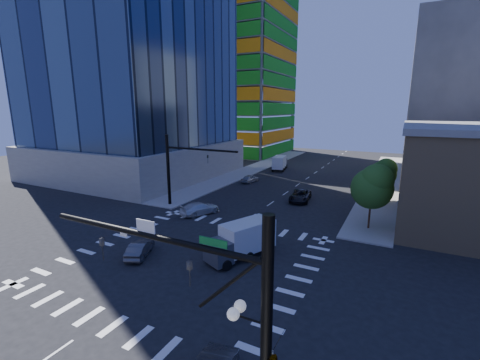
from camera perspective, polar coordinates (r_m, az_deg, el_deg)
The scene contains 15 objects.
ground at distance 27.86m, azimuth -8.80°, elevation -13.73°, with size 160.00×160.00×0.00m, color black.
road_markings at distance 27.86m, azimuth -8.80°, elevation -13.72°, with size 20.00×20.00×0.01m, color silver.
sidewalk_ne at distance 61.36m, azimuth 24.23°, elevation -0.04°, with size 5.00×60.00×0.15m, color gray.
sidewalk_nw at distance 67.16m, azimuth 2.49°, elevation 2.07°, with size 5.00×60.00×0.15m, color gray.
construction_building at distance 93.12m, azimuth -0.25°, elevation 20.16°, with size 25.16×34.50×70.60m.
signal_mast_se at distance 12.04m, azimuth 0.35°, elevation -24.49°, with size 10.51×2.48×9.00m.
signal_mast_nw at distance 40.80m, azimuth -11.06°, elevation 2.76°, with size 10.20×0.40×9.00m.
tree_south at distance 34.90m, azimuth 22.63°, elevation -0.98°, with size 4.16×4.16×6.82m.
tree_north at distance 46.77m, azimuth 24.18°, elevation 1.24°, with size 3.54×3.52×5.78m.
car_nb_far at distance 44.38m, azimuth 10.66°, elevation -2.74°, with size 2.43×5.28×1.47m, color black.
car_sb_near at distance 38.50m, azimuth -7.14°, elevation -5.02°, with size 2.00×4.91×1.43m, color white.
car_sb_mid at distance 54.65m, azimuth 1.79°, elevation 0.27°, with size 1.55×3.85×1.31m, color #B1B3B9.
car_sb_cross at distance 29.12m, azimuth -17.38°, elevation -11.58°, with size 1.36×3.91×1.29m, color #48474C.
box_truck_near at distance 27.24m, azimuth -0.13°, elevation -11.17°, with size 4.46×6.12×2.95m.
box_truck_far at distance 66.38m, azimuth 7.13°, elevation 2.91°, with size 3.26×5.82×2.88m.
Camera 1 is at (14.91, -20.09, 12.26)m, focal length 24.00 mm.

